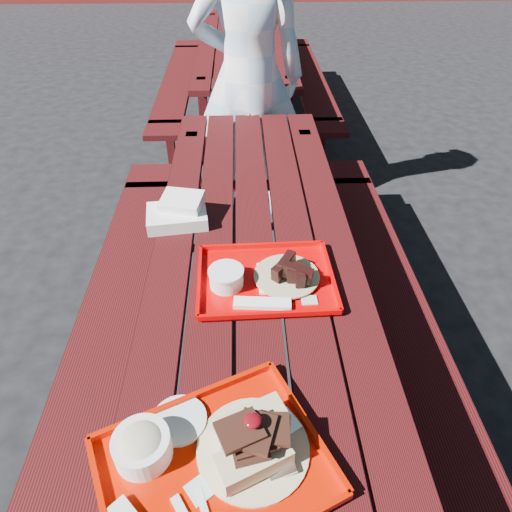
% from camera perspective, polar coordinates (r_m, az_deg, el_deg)
% --- Properties ---
extents(ground, '(60.00, 60.00, 0.00)m').
position_cam_1_polar(ground, '(2.21, -0.15, -14.06)').
color(ground, black).
rests_on(ground, ground).
extents(picnic_table_near, '(1.41, 2.40, 0.75)m').
position_cam_1_polar(picnic_table_near, '(1.79, -0.17, -3.36)').
color(picnic_table_near, '#430C0F').
rests_on(picnic_table_near, ground).
extents(picnic_table_far, '(1.41, 2.40, 0.75)m').
position_cam_1_polar(picnic_table_far, '(4.29, -1.56, 22.97)').
color(picnic_table_far, '#430C0F').
rests_on(picnic_table_far, ground).
extents(near_tray, '(0.60, 0.55, 0.16)m').
position_cam_1_polar(near_tray, '(1.12, -5.90, -23.31)').
color(near_tray, '#C31300').
rests_on(near_tray, picnic_table_near).
extents(far_tray, '(0.46, 0.36, 0.08)m').
position_cam_1_polar(far_tray, '(1.50, 0.95, -2.78)').
color(far_tray, '#CE0001').
rests_on(far_tray, picnic_table_near).
extents(white_cloth, '(0.25, 0.20, 0.09)m').
position_cam_1_polar(white_cloth, '(1.80, -9.67, 5.40)').
color(white_cloth, white).
rests_on(white_cloth, picnic_table_near).
extents(person, '(0.67, 0.45, 1.80)m').
position_cam_1_polar(person, '(2.83, -0.97, 21.42)').
color(person, '#BCE2FF').
rests_on(person, ground).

